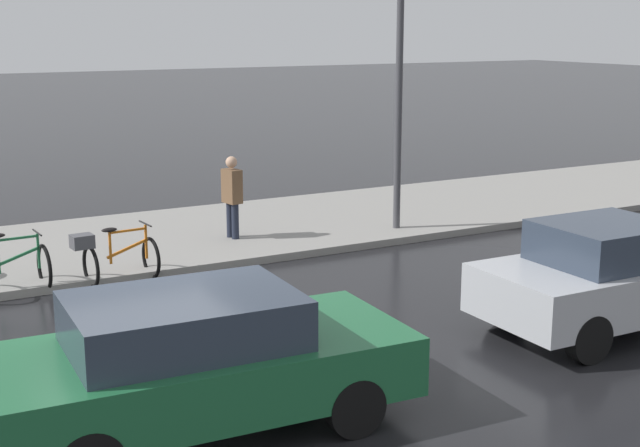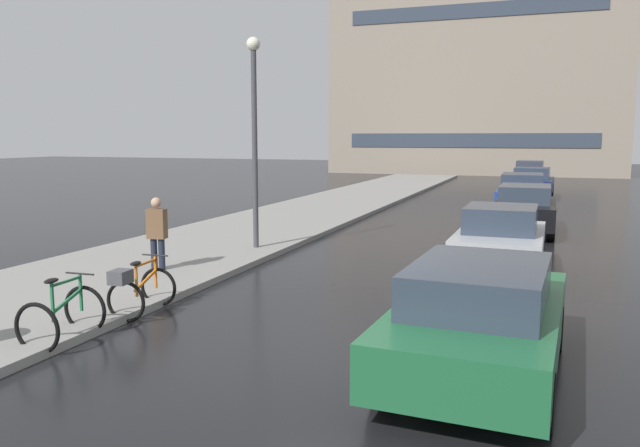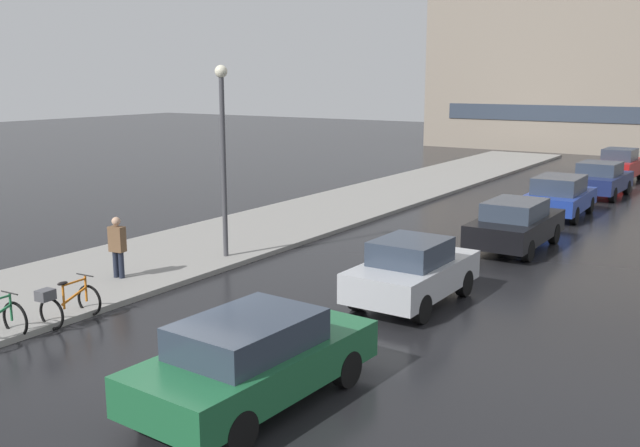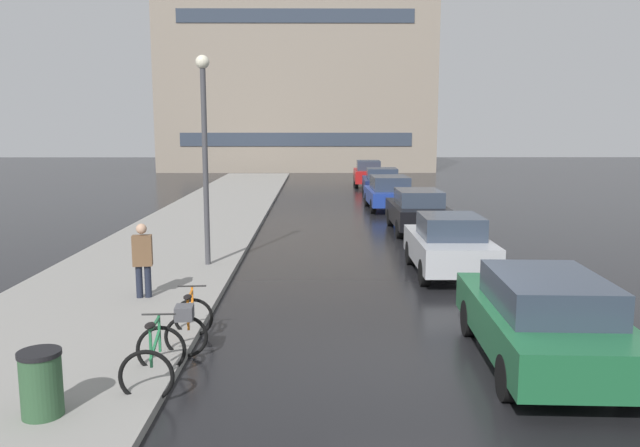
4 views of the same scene
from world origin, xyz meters
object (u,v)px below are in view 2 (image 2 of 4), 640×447
Objects in this scene: car_green at (479,317)px; bicycle_nearest at (62,316)px; car_navy at (532,183)px; car_red at (530,175)px; streetlamp at (254,121)px; car_silver at (500,241)px; car_blue at (522,192)px; pedestrian at (157,232)px; car_black at (525,208)px; bicycle_second at (138,288)px.

bicycle_nearest is at bearing -172.05° from car_green.
car_navy is (5.92, 25.36, 0.36)m from bicycle_nearest.
streetlamp reaches higher than car_red.
car_red is 24.36m from streetlamp.
car_blue is (-0.03, 12.71, 0.02)m from car_silver.
pedestrian is at bearing -159.67° from car_silver.
car_green is 1.17× the size of car_silver.
car_red reaches higher than car_black.
car_silver is at bearing 44.38° from bicycle_second.
car_silver reaches higher than bicycle_second.
car_blue reaches higher than car_navy.
car_silver is 18.40m from car_navy.
pedestrian is at bearing 118.50° from bicycle_second.
streetlamp reaches higher than car_silver.
car_black is 2.51× the size of pedestrian.
car_green is at bearing -90.09° from car_navy.
car_blue reaches higher than bicycle_nearest.
car_navy reaches higher than car_green.
car_silver is at bearing 20.33° from pedestrian.
car_red reaches higher than bicycle_nearest.
car_green reaches higher than bicycle_nearest.
car_black reaches higher than car_green.
car_navy is (0.25, 5.69, -0.02)m from car_blue.
car_black is 6.10m from car_blue.
car_blue is (5.49, 18.11, 0.30)m from bicycle_second.
car_red is (-0.32, 17.45, 0.04)m from car_black.
streetlamp reaches higher than bicycle_second.
car_blue is 0.75× the size of streetlamp.
car_navy is (0.21, 18.40, 0.00)m from car_silver.
car_red is at bearing 91.05° from car_black.
car_black is (5.80, 12.01, 0.29)m from bicycle_second.
streetlamp is (-6.41, 6.79, 2.65)m from car_green.
car_red is at bearing 90.41° from car_green.
car_navy is 0.75× the size of streetlamp.
bicycle_second is at bearing -135.62° from car_silver.
car_silver is 0.92× the size of car_navy.
car_black is at bearing 42.48° from streetlamp.
bicycle_second is 7.73m from car_silver.
car_blue is 5.70m from car_navy.
pedestrian is at bearing -128.43° from car_black.
car_silver is (5.52, 5.40, 0.28)m from bicycle_second.
car_blue is 1.00× the size of car_navy.
bicycle_second is 0.34× the size of car_navy.
car_navy is at bearing 89.91° from car_green.
streetlamp is at bearing 96.75° from bicycle_second.
car_black is (0.10, 12.75, 0.01)m from car_green.
car_navy is at bearing 87.50° from car_blue.
bicycle_second is at bearing -100.53° from car_red.
streetlamp reaches higher than car_black.
pedestrian reaches higher than car_silver.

